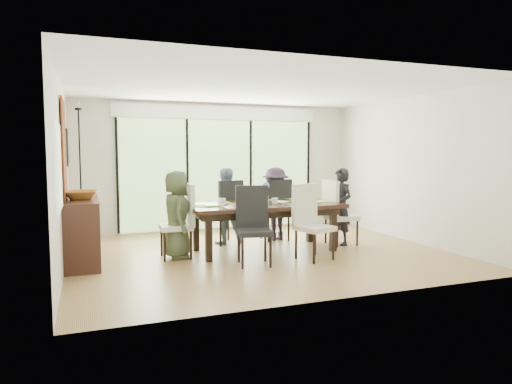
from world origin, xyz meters
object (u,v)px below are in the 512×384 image
object	(u,v)px
chair_far_left	(224,211)
laptop	(217,206)
person_far_right	(275,204)
chair_right_end	(342,212)
chair_far_right	(275,209)
cup_a	(222,201)
bowl	(81,195)
cup_b	(275,201)
person_right_end	(341,207)
cup_c	(304,198)
table_top	(264,206)
chair_near_left	(254,226)
chair_near_right	(315,222)
person_left_end	(177,214)
chair_left_end	(176,221)
vase	(266,199)
sideboard	(82,230)
person_far_left	(225,206)

from	to	relation	value
chair_far_left	laptop	size ratio (longest dim) A/B	3.33
person_far_right	chair_right_end	bearing A→B (deg)	124.05
chair_far_right	laptop	size ratio (longest dim) A/B	3.33
cup_a	bowl	xyz separation A→B (m)	(-2.18, 0.02, 0.18)
cup_b	person_right_end	bearing A→B (deg)	4.30
cup_c	cup_a	bearing A→B (deg)	178.09
cup_b	table_top	bearing A→B (deg)	146.31
chair_far_right	bowl	bearing A→B (deg)	13.49
chair_near_left	chair_near_right	bearing A→B (deg)	10.86
person_left_end	cup_b	distance (m)	1.64
table_top	chair_left_end	bearing A→B (deg)	180.00
vase	cup_c	world-z (taller)	vase
sideboard	person_far_left	bearing A→B (deg)	13.06
chair_far_left	person_far_right	world-z (taller)	person_far_right
sideboard	chair_far_left	bearing A→B (deg)	13.50
chair_far_right	cup_b	xyz separation A→B (m)	(-0.40, -0.95, 0.26)
chair_right_end	chair_far_right	distance (m)	1.27
person_right_end	person_far_left	bearing A→B (deg)	-122.84
table_top	cup_b	size ratio (longest dim) A/B	24.00
chair_left_end	laptop	world-z (taller)	chair_left_end
person_right_end	cup_a	bearing A→B (deg)	-103.51
person_far_left	person_far_right	distance (m)	1.00
table_top	cup_a	world-z (taller)	cup_a
cup_a	bowl	bearing A→B (deg)	179.59
cup_c	chair_left_end	bearing A→B (deg)	-177.51
cup_b	chair_left_end	bearing A→B (deg)	176.53
person_far_left	person_far_right	world-z (taller)	same
chair_far_left	sideboard	world-z (taller)	chair_far_left
chair_left_end	person_right_end	world-z (taller)	person_right_end
person_far_left	person_right_end	bearing A→B (deg)	153.52
chair_near_right	person_left_end	xyz separation A→B (m)	(-1.98, 0.87, 0.10)
cup_a	vase	bearing A→B (deg)	-7.59
person_left_end	chair_right_end	bearing A→B (deg)	-85.12
table_top	person_left_end	xyz separation A→B (m)	(-1.48, 0.00, -0.08)
person_far_right	cup_c	bearing A→B (deg)	94.10
vase	cup_c	bearing A→B (deg)	3.81
chair_near_left	cup_b	xyz separation A→B (m)	(0.65, 0.77, 0.26)
chair_left_end	chair_right_end	bearing A→B (deg)	92.80
person_far_left	cup_c	distance (m)	1.46
cup_c	chair_right_end	bearing A→B (deg)	-8.13
person_far_left	cup_a	size ratio (longest dim) A/B	10.40
person_right_end	person_left_end	bearing A→B (deg)	-99.57
bowl	table_top	bearing A→B (deg)	-3.28
bowl	chair_near_left	bearing A→B (deg)	-23.48
chair_far_left	sideboard	distance (m)	2.51
chair_right_end	person_far_right	bearing A→B (deg)	48.47
table_top	vase	size ratio (longest dim) A/B	20.00
laptop	sideboard	distance (m)	2.09
person_left_end	person_far_left	bearing A→B (deg)	-46.25
chair_right_end	sideboard	xyz separation A→B (m)	(-4.38, 0.27, -0.10)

